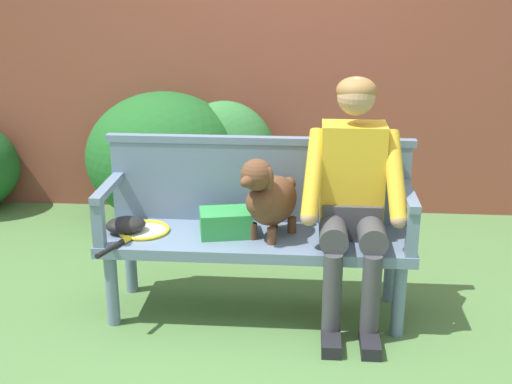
% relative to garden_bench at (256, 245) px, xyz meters
% --- Properties ---
extents(ground_plane, '(40.00, 40.00, 0.00)m').
position_rel_garden_bench_xyz_m(ground_plane, '(0.00, 0.00, -0.41)').
color(ground_plane, '#4C753D').
extents(brick_garden_fence, '(8.00, 0.30, 2.59)m').
position_rel_garden_bench_xyz_m(brick_garden_fence, '(0.00, 1.87, 0.88)').
color(brick_garden_fence, brown).
rests_on(brick_garden_fence, ground).
extents(hedge_bush_far_left, '(0.81, 0.54, 0.92)m').
position_rel_garden_bench_xyz_m(hedge_bush_far_left, '(-0.36, 1.53, 0.05)').
color(hedge_bush_far_left, '#337538').
rests_on(hedge_bush_far_left, ground).
extents(hedge_bush_mid_right, '(1.19, 1.10, 1.00)m').
position_rel_garden_bench_xyz_m(hedge_bush_mid_right, '(-0.82, 1.46, 0.09)').
color(hedge_bush_mid_right, '#1E5B23').
rests_on(hedge_bush_mid_right, ground).
extents(hedge_bush_far_right, '(0.90, 0.90, 0.76)m').
position_rel_garden_bench_xyz_m(hedge_bush_far_right, '(-0.51, 1.51, -0.03)').
color(hedge_bush_far_right, '#1E5B23').
rests_on(hedge_bush_far_right, ground).
extents(garden_bench, '(1.71, 0.52, 0.47)m').
position_rel_garden_bench_xyz_m(garden_bench, '(0.00, 0.00, 0.00)').
color(garden_bench, slate).
rests_on(garden_bench, ground).
extents(bench_backrest, '(1.75, 0.06, 0.50)m').
position_rel_garden_bench_xyz_m(bench_backrest, '(0.00, 0.23, 0.32)').
color(bench_backrest, slate).
rests_on(bench_backrest, garden_bench).
extents(bench_armrest_left_end, '(0.06, 0.52, 0.28)m').
position_rel_garden_bench_xyz_m(bench_armrest_left_end, '(-0.81, -0.09, 0.26)').
color(bench_armrest_left_end, slate).
rests_on(bench_armrest_left_end, garden_bench).
extents(bench_armrest_right_end, '(0.06, 0.52, 0.28)m').
position_rel_garden_bench_xyz_m(bench_armrest_right_end, '(0.81, -0.09, 0.26)').
color(bench_armrest_right_end, slate).
rests_on(bench_armrest_right_end, garden_bench).
extents(person_seated, '(0.56, 0.66, 1.34)m').
position_rel_garden_bench_xyz_m(person_seated, '(0.52, -0.02, 0.33)').
color(person_seated, black).
rests_on(person_seated, ground).
extents(dog_on_bench, '(0.36, 0.46, 0.47)m').
position_rel_garden_bench_xyz_m(dog_on_bench, '(0.07, -0.04, 0.30)').
color(dog_on_bench, brown).
rests_on(dog_on_bench, garden_bench).
extents(tennis_racket, '(0.37, 0.58, 0.03)m').
position_rel_garden_bench_xyz_m(tennis_racket, '(-0.64, -0.02, 0.07)').
color(tennis_racket, yellow).
rests_on(tennis_racket, garden_bench).
extents(baseball_glove, '(0.26, 0.23, 0.09)m').
position_rel_garden_bench_xyz_m(baseball_glove, '(-0.72, -0.02, 0.11)').
color(baseball_glove, black).
rests_on(baseball_glove, garden_bench).
extents(sports_bag, '(0.31, 0.25, 0.14)m').
position_rel_garden_bench_xyz_m(sports_bag, '(-0.17, -0.01, 0.13)').
color(sports_bag, '#2D8E42').
rests_on(sports_bag, garden_bench).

